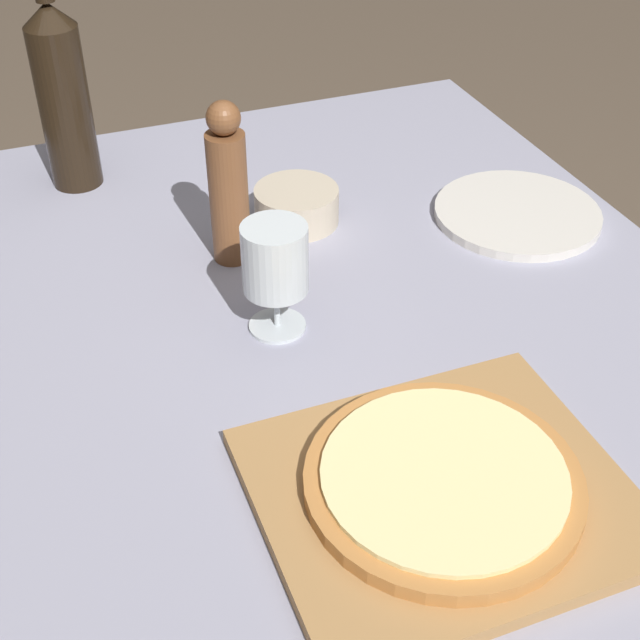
{
  "coord_description": "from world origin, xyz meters",
  "views": [
    {
      "loc": [
        -0.38,
        -0.8,
        1.46
      ],
      "look_at": [
        -0.08,
        -0.0,
        0.81
      ],
      "focal_mm": 50.0,
      "sensor_mm": 36.0,
      "label": 1
    }
  ],
  "objects_px": {
    "pepper_mill": "(228,187)",
    "wine_glass": "(275,262)",
    "small_bowl": "(297,206)",
    "wine_bottle": "(63,94)",
    "pizza": "(443,480)"
  },
  "relations": [
    {
      "from": "pepper_mill",
      "to": "wine_glass",
      "type": "distance_m",
      "value": 0.18
    },
    {
      "from": "small_bowl",
      "to": "pepper_mill",
      "type": "bearing_deg",
      "value": -153.5
    },
    {
      "from": "wine_glass",
      "to": "small_bowl",
      "type": "bearing_deg",
      "value": 64.64
    },
    {
      "from": "wine_bottle",
      "to": "pepper_mill",
      "type": "relative_size",
      "value": 1.54
    },
    {
      "from": "pizza",
      "to": "pepper_mill",
      "type": "relative_size",
      "value": 1.2
    },
    {
      "from": "pizza",
      "to": "pepper_mill",
      "type": "distance_m",
      "value": 0.53
    },
    {
      "from": "wine_bottle",
      "to": "pizza",
      "type": "bearing_deg",
      "value": -73.57
    },
    {
      "from": "wine_glass",
      "to": "wine_bottle",
      "type": "bearing_deg",
      "value": 110.2
    },
    {
      "from": "wine_glass",
      "to": "pizza",
      "type": "bearing_deg",
      "value": -79.27
    },
    {
      "from": "pizza",
      "to": "wine_glass",
      "type": "bearing_deg",
      "value": 100.73
    },
    {
      "from": "pepper_mill",
      "to": "small_bowl",
      "type": "distance_m",
      "value": 0.16
    },
    {
      "from": "pepper_mill",
      "to": "small_bowl",
      "type": "relative_size",
      "value": 1.86
    },
    {
      "from": "pepper_mill",
      "to": "wine_glass",
      "type": "xyz_separation_m",
      "value": [
        0.01,
        -0.18,
        -0.01
      ]
    },
    {
      "from": "pizza",
      "to": "pepper_mill",
      "type": "bearing_deg",
      "value": 97.71
    },
    {
      "from": "pizza",
      "to": "wine_glass",
      "type": "xyz_separation_m",
      "value": [
        -0.06,
        0.34,
        0.07
      ]
    }
  ]
}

